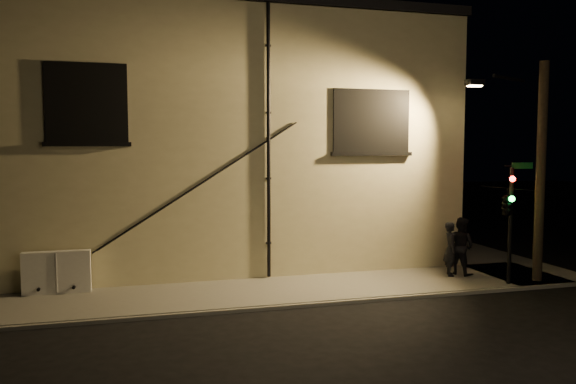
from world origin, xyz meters
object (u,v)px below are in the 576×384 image
object	(u,v)px
pedestrian_a	(450,249)
traffic_signal	(507,203)
utility_cabinet	(57,272)
streetlamp_pole	(536,166)
pedestrian_b	(461,246)

from	to	relation	value
pedestrian_a	traffic_signal	xyz separation A→B (m)	(0.90, -1.51, 1.57)
utility_cabinet	streetlamp_pole	world-z (taller)	streetlamp_pole
utility_cabinet	traffic_signal	bearing A→B (deg)	-11.25
utility_cabinet	pedestrian_b	distance (m)	12.11
pedestrian_a	utility_cabinet	bearing A→B (deg)	104.52
utility_cabinet	pedestrian_a	size ratio (longest dim) A/B	1.05
pedestrian_a	pedestrian_b	bearing A→B (deg)	-62.65
pedestrian_b	pedestrian_a	bearing A→B (deg)	72.80
pedestrian_b	utility_cabinet	bearing A→B (deg)	60.39
pedestrian_b	traffic_signal	size ratio (longest dim) A/B	0.51
traffic_signal	streetlamp_pole	size ratio (longest dim) A/B	0.54
pedestrian_a	streetlamp_pole	bearing A→B (deg)	-100.17
utility_cabinet	streetlamp_pole	distance (m)	14.23
traffic_signal	pedestrian_a	bearing A→B (deg)	120.83
pedestrian_a	traffic_signal	world-z (taller)	traffic_signal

